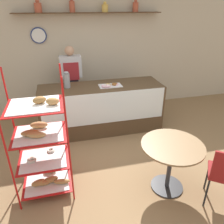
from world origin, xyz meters
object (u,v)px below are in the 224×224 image
(person_worker, at_px, (72,82))
(coffee_carafe, at_px, (67,80))
(cafe_table, at_px, (171,155))
(donut_tray_counter, at_px, (110,85))
(pastry_rack, at_px, (42,147))

(person_worker, relative_size, coffee_carafe, 5.27)
(cafe_table, xyz_separation_m, donut_tray_counter, (-0.41, 1.79, 0.42))
(coffee_carafe, bearing_deg, cafe_table, -57.74)
(pastry_rack, bearing_deg, cafe_table, -13.11)
(pastry_rack, bearing_deg, donut_tray_counter, 48.41)
(donut_tray_counter, bearing_deg, coffee_carafe, 170.26)
(pastry_rack, height_order, cafe_table, pastry_rack)
(person_worker, distance_m, coffee_carafe, 0.56)
(pastry_rack, xyz_separation_m, donut_tray_counter, (1.24, 1.40, 0.27))
(cafe_table, bearing_deg, pastry_rack, 166.89)
(donut_tray_counter, bearing_deg, cafe_table, -76.93)
(coffee_carafe, bearing_deg, person_worker, 76.37)
(person_worker, bearing_deg, pastry_rack, -105.49)
(pastry_rack, xyz_separation_m, cafe_table, (1.66, -0.39, -0.15))
(pastry_rack, relative_size, coffee_carafe, 5.51)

